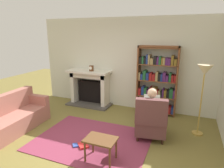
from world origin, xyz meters
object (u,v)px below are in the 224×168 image
seated_reader (151,110)px  armchair_reading (151,121)px  bookshelf (157,82)px  sofa_floral (13,117)px  side_table (101,142)px  floor_lamp (204,76)px  fireplace (90,86)px  mantel_clock (91,68)px

seated_reader → armchair_reading: bearing=90.0°
bookshelf → sofa_floral: bookshelf is taller
armchair_reading → seated_reader: bearing=-90.0°
armchair_reading → seated_reader: (-0.02, 0.12, 0.20)m
side_table → floor_lamp: floor_lamp is taller
fireplace → mantel_clock: bearing=-42.2°
seated_reader → floor_lamp: 1.33m
fireplace → sofa_floral: fireplace is taller
mantel_clock → fireplace: bearing=137.8°
fireplace → bookshelf: bookshelf is taller
fireplace → mantel_clock: 0.63m
bookshelf → floor_lamp: (1.11, -0.88, 0.43)m
armchair_reading → side_table: bearing=47.7°
mantel_clock → side_table: (1.44, -2.44, -0.84)m
bookshelf → side_table: bearing=-101.8°
side_table → seated_reader: bearing=61.1°
fireplace → seated_reader: seated_reader is taller
armchair_reading → side_table: size_ratio=1.73×
mantel_clock → sofa_floral: mantel_clock is taller
fireplace → sofa_floral: (-0.87, -2.26, -0.27)m
armchair_reading → floor_lamp: bearing=-157.6°
sofa_floral → floor_lamp: bearing=-73.3°
bookshelf → armchair_reading: bookshelf is taller
fireplace → bookshelf: (2.09, 0.04, 0.34)m
side_table → sofa_floral: bearing=173.4°
bookshelf → floor_lamp: 1.48m
sofa_floral → side_table: (2.42, -0.28, 0.04)m
side_table → floor_lamp: (1.65, 1.70, 0.99)m
fireplace → bookshelf: 2.12m
seated_reader → floor_lamp: size_ratio=0.71×
armchair_reading → side_table: (-0.68, -1.08, -0.06)m
mantel_clock → armchair_reading: mantel_clock is taller
mantel_clock → sofa_floral: 2.53m
fireplace → side_table: (1.55, -2.54, -0.22)m
armchair_reading → sofa_floral: (-3.10, -0.80, -0.10)m
bookshelf → armchair_reading: size_ratio=1.98×
seated_reader → side_table: bearing=51.0°
armchair_reading → sofa_floral: bearing=4.4°
bookshelf → armchair_reading: 1.58m
armchair_reading → seated_reader: size_ratio=0.85×
armchair_reading → seated_reader: 0.23m
mantel_clock → sofa_floral: (-0.98, -2.16, -0.88)m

